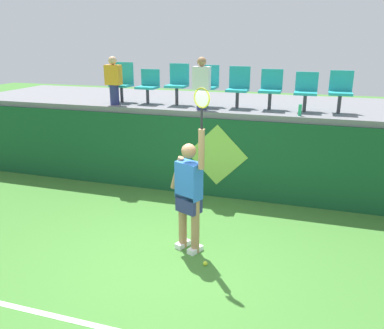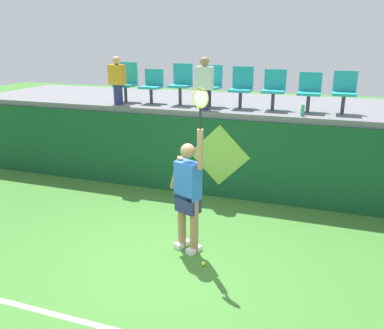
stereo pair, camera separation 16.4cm
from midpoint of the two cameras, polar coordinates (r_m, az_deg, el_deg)
name	(u,v)px [view 2 (the right image)]	position (r m, az deg, el deg)	size (l,w,h in m)	color
ground_plane	(164,262)	(6.02, -3.35, -13.95)	(40.00, 40.00, 0.00)	#3D752D
court_back_wall	(216,157)	(8.13, 4.04, 1.02)	(12.75, 0.20, 1.65)	#144C28
spectator_platform	(234,104)	(9.34, 6.55, 8.72)	(12.75, 3.06, 0.12)	slate
court_baseline_stripe	(112,329)	(4.92, -10.52, -22.48)	(11.47, 0.08, 0.01)	white
tennis_player	(188,192)	(5.90, 0.24, -4.02)	(0.71, 0.39, 2.54)	white
tennis_ball	(203,264)	(5.91, 2.49, -14.19)	(0.07, 0.07, 0.07)	#D1E533
water_bottle	(303,111)	(7.76, 16.37, 7.53)	(0.06, 0.06, 0.21)	#26B272
stadium_chair_0	(127,81)	(9.31, -8.95, 11.94)	(0.44, 0.42, 0.89)	#38383D
stadium_chair_1	(152,84)	(9.03, -5.27, 11.51)	(0.44, 0.42, 0.75)	#38383D
stadium_chair_2	(181,82)	(8.77, -1.03, 11.89)	(0.44, 0.42, 0.88)	#38383D
stadium_chair_3	(211,83)	(8.56, 3.31, 11.67)	(0.44, 0.42, 0.86)	#38383D
stadium_chair_4	(242,86)	(8.41, 7.77, 11.26)	(0.44, 0.42, 0.85)	#38383D
stadium_chair_5	(274,88)	(8.30, 12.39, 10.85)	(0.44, 0.42, 0.81)	#38383D
stadium_chair_6	(309,90)	(8.25, 17.23, 10.28)	(0.44, 0.42, 0.77)	#38383D
stadium_chair_7	(344,90)	(8.25, 21.80, 10.01)	(0.44, 0.42, 0.81)	#38383D
spectator_0	(117,80)	(8.93, -10.26, 12.02)	(0.34, 0.20, 1.04)	navy
spectator_1	(204,83)	(8.11, 2.40, 11.78)	(0.34, 0.20, 1.05)	navy
wall_signage_mount	(218,197)	(8.28, 4.41, -4.69)	(1.27, 0.01, 1.54)	#144C28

